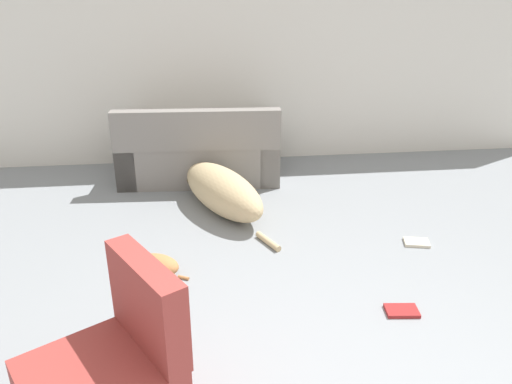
{
  "coord_description": "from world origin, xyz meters",
  "views": [
    {
      "loc": [
        -0.66,
        -1.47,
        1.98
      ],
      "look_at": [
        -0.27,
        1.9,
        0.52
      ],
      "focal_mm": 35.0,
      "sensor_mm": 36.0,
      "label": 1
    }
  ],
  "objects_px": {
    "couch": "(200,153)",
    "book_cream": "(417,242)",
    "book_red": "(402,311)",
    "dog": "(221,190)",
    "cat": "(156,265)"
  },
  "relations": [
    {
      "from": "book_cream",
      "to": "book_red",
      "type": "height_order",
      "value": "same"
    },
    {
      "from": "book_cream",
      "to": "book_red",
      "type": "xyz_separation_m",
      "value": [
        -0.47,
        -0.86,
        -0.0
      ]
    },
    {
      "from": "cat",
      "to": "book_red",
      "type": "xyz_separation_m",
      "value": [
        1.6,
        -0.66,
        -0.06
      ]
    },
    {
      "from": "book_cream",
      "to": "book_red",
      "type": "relative_size",
      "value": 1.02
    },
    {
      "from": "couch",
      "to": "book_red",
      "type": "relative_size",
      "value": 7.66
    },
    {
      "from": "couch",
      "to": "dog",
      "type": "distance_m",
      "value": 0.87
    },
    {
      "from": "cat",
      "to": "book_cream",
      "type": "height_order",
      "value": "cat"
    },
    {
      "from": "book_red",
      "to": "cat",
      "type": "bearing_deg",
      "value": 157.72
    },
    {
      "from": "cat",
      "to": "book_red",
      "type": "distance_m",
      "value": 1.73
    },
    {
      "from": "book_cream",
      "to": "couch",
      "type": "bearing_deg",
      "value": 135.49
    },
    {
      "from": "couch",
      "to": "cat",
      "type": "bearing_deg",
      "value": 82.61
    },
    {
      "from": "couch",
      "to": "book_red",
      "type": "distance_m",
      "value": 2.85
    },
    {
      "from": "couch",
      "to": "book_cream",
      "type": "height_order",
      "value": "couch"
    },
    {
      "from": "couch",
      "to": "book_cream",
      "type": "bearing_deg",
      "value": 138.54
    },
    {
      "from": "cat",
      "to": "dog",
      "type": "bearing_deg",
      "value": -89.18
    }
  ]
}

